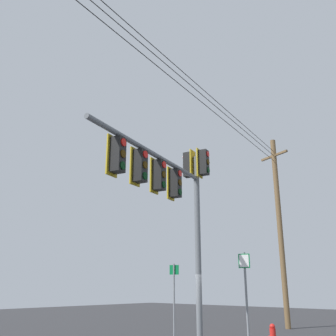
% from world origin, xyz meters
% --- Properties ---
extents(signal_mast_assembly, '(6.13, 1.97, 6.85)m').
position_xyz_m(signal_mast_assembly, '(1.02, 0.85, 5.01)').
color(signal_mast_assembly, slate).
rests_on(signal_mast_assembly, ground).
extents(utility_pole_wooden, '(0.77, 1.99, 10.48)m').
position_xyz_m(utility_pole_wooden, '(-10.48, -1.26, 5.38)').
color(utility_pole_wooden, brown).
rests_on(utility_pole_wooden, ground).
extents(route_sign_primary, '(0.17, 0.36, 3.00)m').
position_xyz_m(route_sign_primary, '(-2.26, -2.02, 1.83)').
color(route_sign_primary, slate).
rests_on(route_sign_primary, ground).
extents(fire_hydrant, '(0.29, 0.25, 0.81)m').
position_xyz_m(fire_hydrant, '(-4.03, 1.21, 0.40)').
color(fire_hydrant, red).
rests_on(fire_hydrant, ground).
extents(route_sign_secondary, '(0.14, 0.34, 3.15)m').
position_xyz_m(route_sign_secondary, '(-0.85, 2.08, 1.92)').
color(route_sign_secondary, slate).
rests_on(route_sign_secondary, ground).
extents(overhead_wire_span, '(21.70, 3.81, 1.02)m').
position_xyz_m(overhead_wire_span, '(0.37, 0.64, 9.31)').
color(overhead_wire_span, black).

